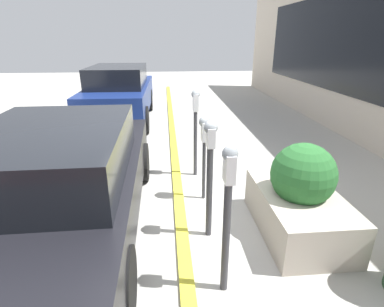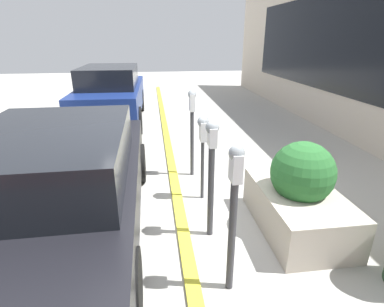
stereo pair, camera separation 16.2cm
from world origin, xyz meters
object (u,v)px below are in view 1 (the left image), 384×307
Objects in this scene: planter_box at (300,199)px; parked_car_rear at (120,93)px; parked_car_middle at (60,178)px; parking_meter_second at (210,163)px; parking_meter_nearest at (228,202)px; parking_meter_fourth at (196,118)px; parking_meter_middle at (204,137)px.

parked_car_rear reaches higher than planter_box.
parking_meter_second is at bearing -98.52° from parked_car_middle.
parking_meter_nearest is 7.17m from parked_car_rear.
parked_car_rear is at bearing 26.97° from planter_box.
parking_meter_fourth reaches higher than planter_box.
parking_meter_second is 0.95× the size of planter_box.
parking_meter_middle is 0.30× the size of parked_car_rear.
parking_meter_middle is 0.83× the size of planter_box.
planter_box is 0.36× the size of parked_car_rear.
parking_meter_fourth is 2.50m from parked_car_middle.
planter_box is at bearing -51.86° from parking_meter_nearest.
parking_meter_nearest is 1.16× the size of parking_meter_middle.
parking_meter_middle is 0.29× the size of parked_car_middle.
planter_box is at bearing -152.22° from parked_car_rear.
parking_meter_nearest reaches higher than parking_meter_middle.
parked_car_rear is (5.03, 1.93, -0.17)m from parking_meter_middle.
parking_meter_nearest is at bearing -178.16° from parking_meter_second.
parking_meter_second is 0.34× the size of parked_car_rear.
parking_meter_middle is 0.85× the size of parking_meter_fourth.
parking_meter_nearest is 0.97× the size of planter_box.
parking_meter_nearest is 1.56m from planter_box.
parking_meter_middle is at bearing -177.22° from parking_meter_fourth.
planter_box is 6.75m from parked_car_rear.
parking_meter_second is 1.90m from parked_car_middle.
parking_meter_second reaches higher than parked_car_middle.
planter_box is at bearing -148.08° from parking_meter_fourth.
parked_car_rear is (4.13, 1.89, -0.23)m from parking_meter_fourth.
parking_meter_fourth reaches higher than parking_meter_nearest.
parking_meter_second is 0.97× the size of parking_meter_fourth.
parking_meter_second is 1.30m from planter_box.
parking_meter_middle is at bearing -70.53° from parked_car_middle.
parking_meter_fourth is (1.86, -0.01, 0.08)m from parking_meter_second.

